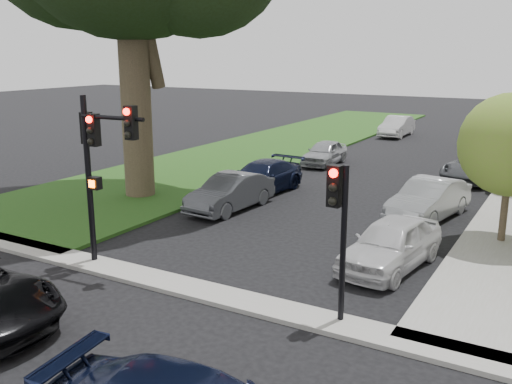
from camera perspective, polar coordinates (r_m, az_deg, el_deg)
The scene contains 15 objects.
ground at distance 13.44m, azimuth -10.95°, elevation -12.82°, with size 140.00×140.00×0.00m, color black.
grass_strip at distance 37.58m, azimuth 2.54°, elevation 4.81°, with size 8.00×44.00×0.12m, color #204E17.
sidewalk_cross at distance 14.83m, azimuth -5.87°, elevation -9.74°, with size 60.00×1.00×0.12m, color gray.
small_tree_a at distance 19.23m, azimuth 24.17°, elevation 4.32°, with size 3.20×3.20×4.80m.
traffic_signal_main at distance 16.23m, azimuth -15.56°, elevation 3.99°, with size 2.36×0.61×4.84m.
traffic_signal_secondary at distance 12.46m, azimuth 8.28°, elevation -2.26°, with size 0.47×0.38×3.65m.
car_parked_0 at distance 16.55m, azimuth 13.34°, elevation -5.05°, with size 1.70×4.23×1.44m, color silver.
car_parked_1 at distance 21.75m, azimuth 16.90°, elevation -0.72°, with size 1.54×4.40×1.45m, color #999BA0.
car_parked_2 at distance 29.05m, azimuth 21.37°, elevation 2.42°, with size 2.27×4.92×1.37m, color #3F4247.
car_parked_3 at distance 34.90m, azimuth 22.91°, elevation 4.05°, with size 1.60×3.97×1.35m, color maroon.
car_parked_4 at distance 39.67m, azimuth 23.69°, elevation 5.03°, with size 1.88×4.62×1.34m, color #999BA0.
car_parked_5 at distance 22.00m, azimuth -2.58°, elevation -0.04°, with size 1.47×4.21×1.39m, color #3F4247.
car_parked_6 at distance 24.59m, azimuth 0.56°, elevation 1.45°, with size 1.92×4.73×1.37m, color black.
car_parked_7 at distance 31.12m, azimuth 6.88°, elevation 3.92°, with size 1.54×3.82×1.30m, color #999BA0.
car_parked_9 at distance 42.60m, azimuth 13.90°, elevation 6.39°, with size 1.53×4.38×1.44m, color silver.
Camera 1 is at (8.03, -8.97, 5.99)m, focal length 40.00 mm.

